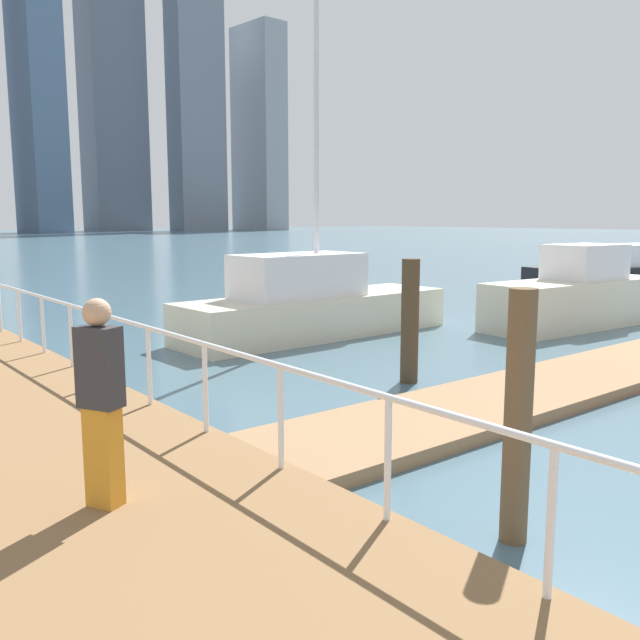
% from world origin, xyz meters
% --- Properties ---
extents(ground_plane, '(300.00, 300.00, 0.00)m').
position_xyz_m(ground_plane, '(0.00, 20.00, 0.00)').
color(ground_plane, '#476675').
extents(floating_dock, '(12.60, 2.00, 0.18)m').
position_xyz_m(floating_dock, '(2.80, 7.81, 0.09)').
color(floating_dock, '#93704C').
rests_on(floating_dock, ground_plane).
extents(boardwalk_railing, '(0.06, 22.73, 1.08)m').
position_xyz_m(boardwalk_railing, '(-3.15, 7.69, 1.23)').
color(boardwalk_railing, white).
rests_on(boardwalk_railing, boardwalk).
extents(dock_piling_0, '(0.31, 0.31, 2.19)m').
position_xyz_m(dock_piling_0, '(1.66, 9.76, 1.09)').
color(dock_piling_0, '#473826').
rests_on(dock_piling_0, ground_plane).
extents(dock_piling_2, '(0.25, 0.25, 2.30)m').
position_xyz_m(dock_piling_2, '(-1.96, 5.01, 1.15)').
color(dock_piling_2, brown).
rests_on(dock_piling_2, ground_plane).
extents(moored_boat_1, '(7.33, 2.20, 9.32)m').
position_xyz_m(moored_boat_1, '(3.26, 14.57, 0.79)').
color(moored_boat_1, beige).
rests_on(moored_boat_1, ground_plane).
extents(moored_boat_2, '(6.75, 3.61, 1.98)m').
position_xyz_m(moored_boat_2, '(15.58, 13.27, 0.78)').
color(moored_boat_2, black).
rests_on(moored_boat_2, ground_plane).
extents(moored_boat_5, '(5.89, 2.10, 2.18)m').
position_xyz_m(moored_boat_5, '(9.70, 11.32, 0.81)').
color(moored_boat_5, beige).
rests_on(moored_boat_5, ground_plane).
extents(pedestrian_1, '(0.36, 0.42, 1.83)m').
position_xyz_m(pedestrian_1, '(-4.86, 7.18, 1.36)').
color(pedestrian_1, orange).
rests_on(pedestrian_1, boardwalk).
extents(skyline_tower_4, '(6.69, 12.23, 55.82)m').
position_xyz_m(skyline_tower_4, '(32.80, 131.46, 27.91)').
color(skyline_tower_4, slate).
rests_on(skyline_tower_4, ground_plane).
extents(skyline_tower_5, '(11.46, 9.46, 82.11)m').
position_xyz_m(skyline_tower_5, '(51.37, 142.58, 41.06)').
color(skyline_tower_5, slate).
rests_on(skyline_tower_5, ground_plane).
extents(skyline_tower_6, '(11.03, 6.50, 79.48)m').
position_xyz_m(skyline_tower_6, '(65.39, 132.64, 39.74)').
color(skyline_tower_6, slate).
rests_on(skyline_tower_6, ground_plane).
extents(skyline_tower_7, '(7.05, 13.35, 44.57)m').
position_xyz_m(skyline_tower_7, '(80.82, 132.22, 22.29)').
color(skyline_tower_7, '#8C939E').
rests_on(skyline_tower_7, ground_plane).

